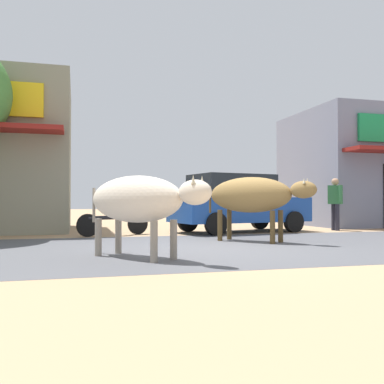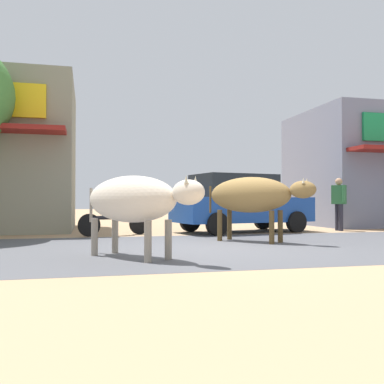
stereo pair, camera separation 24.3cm
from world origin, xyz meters
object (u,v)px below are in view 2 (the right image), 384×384
parked_hatchback_car (240,203)px  pedestrian_by_shop (339,200)px  cow_far_dark (252,196)px  cow_near_brown (133,200)px  parked_motorcycle (116,218)px

parked_hatchback_car → pedestrian_by_shop: bearing=-1.9°
cow_far_dark → pedestrian_by_shop: pedestrian_by_shop is taller
pedestrian_by_shop → parked_hatchback_car: bearing=178.1°
cow_near_brown → pedestrian_by_shop: 8.23m
cow_near_brown → cow_far_dark: bearing=36.4°
parked_motorcycle → cow_far_dark: bearing=-42.5°
pedestrian_by_shop → cow_near_brown: bearing=-144.2°
parked_motorcycle → cow_far_dark: (2.76, -2.53, 0.55)m
parked_hatchback_car → cow_near_brown: bearing=-125.8°
cow_near_brown → cow_far_dark: 3.49m
parked_hatchback_car → cow_far_dark: size_ratio=1.93×
parked_motorcycle → cow_far_dark: size_ratio=0.87×
parked_motorcycle → cow_near_brown: cow_near_brown is taller
cow_near_brown → pedestrian_by_shop: pedestrian_by_shop is taller
parked_hatchback_car → cow_far_dark: (-0.75, -2.85, 0.17)m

